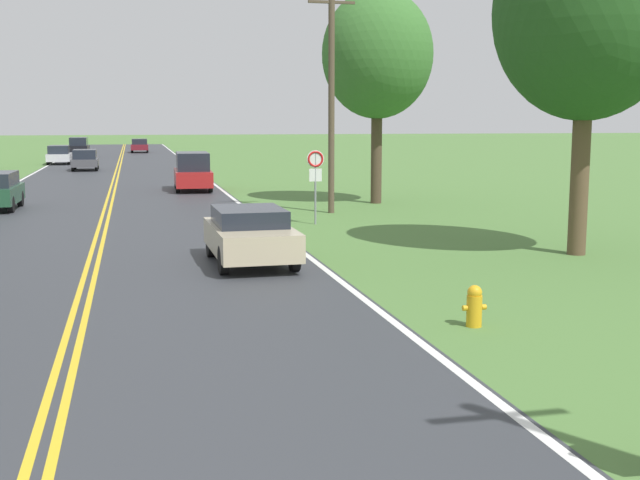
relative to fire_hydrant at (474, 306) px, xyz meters
name	(u,v)px	position (x,y,z in m)	size (l,w,h in m)	color
fire_hydrant	(474,306)	(0.00, 0.00, 0.00)	(0.43, 0.27, 0.74)	gold
traffic_sign	(315,169)	(0.39, 14.20, 1.56)	(0.60, 0.10, 2.56)	gray
utility_pole_midground	(331,97)	(1.76, 17.46, 4.06)	(1.80, 0.24, 8.56)	brown
tree_behind_sign	(588,13)	(5.83, 6.47, 5.94)	(4.85, 4.85, 9.13)	brown
tree_right_cluster	(377,55)	(4.55, 20.59, 5.94)	(4.72, 4.72, 9.07)	#473828
car_champagne_sedan_nearest	(250,234)	(-2.92, 7.08, 0.37)	(1.97, 4.12, 1.40)	black
car_red_van_mid_near	(193,171)	(-2.74, 28.84, 0.62)	(1.93, 4.69, 1.95)	black
car_dark_grey_hatchback_mid_far	(85,159)	(-9.03, 47.32, 0.43)	(1.81, 3.76, 1.50)	black
car_silver_hatchback_receding	(59,154)	(-11.55, 56.39, 0.44)	(1.89, 4.20, 1.53)	black
car_black_suv_distant	(79,147)	(-10.73, 68.67, 0.64)	(1.82, 4.49, 1.93)	black
car_maroon_sedan_horizon	(140,145)	(-4.88, 79.39, 0.42)	(1.96, 4.32, 1.52)	black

